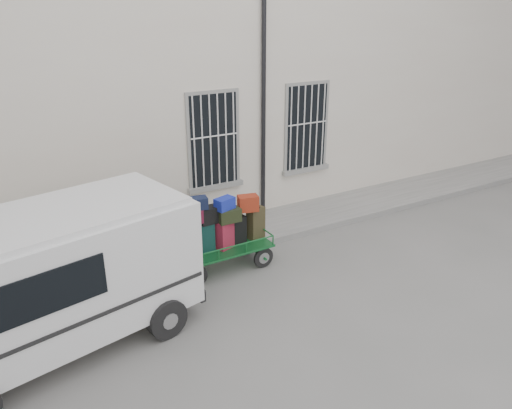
% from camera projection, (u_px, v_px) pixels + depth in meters
% --- Properties ---
extents(ground, '(80.00, 80.00, 0.00)m').
position_uv_depth(ground, '(295.00, 273.00, 10.53)').
color(ground, slate).
rests_on(ground, ground).
extents(building, '(24.00, 5.15, 6.00)m').
position_uv_depth(building, '(187.00, 92.00, 13.83)').
color(building, beige).
rests_on(building, ground).
extents(sidewalk, '(24.00, 1.70, 0.15)m').
position_uv_depth(sidewalk, '(245.00, 231.00, 12.27)').
color(sidewalk, slate).
rests_on(sidewalk, ground).
extents(luggage_cart, '(2.39, 0.94, 1.74)m').
position_uv_depth(luggage_cart, '(221.00, 231.00, 10.32)').
color(luggage_cart, black).
rests_on(luggage_cart, ground).
extents(van, '(4.96, 2.89, 2.35)m').
position_uv_depth(van, '(46.00, 276.00, 7.74)').
color(van, white).
rests_on(van, ground).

